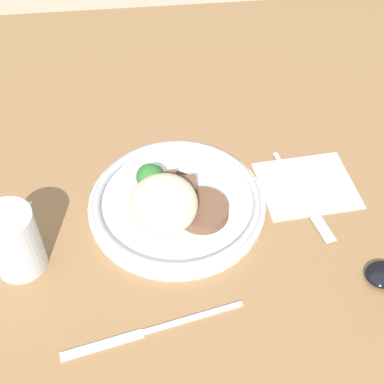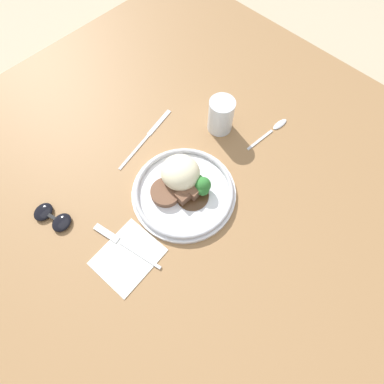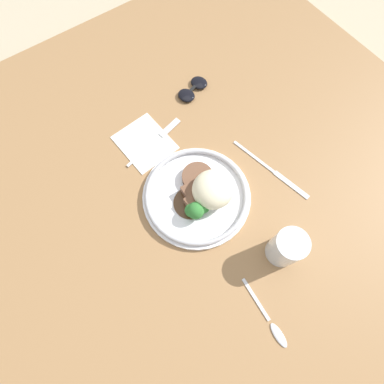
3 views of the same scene
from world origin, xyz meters
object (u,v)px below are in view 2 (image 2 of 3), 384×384
(knife, at_px, (147,136))
(plate, at_px, (184,186))
(spoon, at_px, (275,128))
(juice_glass, at_px, (221,116))
(sunglasses, at_px, (52,217))
(fork, at_px, (121,243))

(knife, bearing_deg, plate, -115.26)
(spoon, bearing_deg, juice_glass, 137.55)
(plate, xyz_separation_m, sunglasses, (-0.27, 0.17, -0.01))
(juice_glass, relative_size, spoon, 0.63)
(fork, relative_size, sunglasses, 1.70)
(juice_glass, height_order, sunglasses, juice_glass)
(knife, distance_m, spoon, 0.35)
(fork, bearing_deg, plate, -105.03)
(fork, height_order, knife, fork)
(juice_glass, xyz_separation_m, fork, (-0.40, -0.06, -0.04))
(plate, height_order, fork, plate)
(fork, bearing_deg, spoon, -108.61)
(spoon, bearing_deg, knife, 143.84)
(plate, height_order, knife, plate)
(knife, bearing_deg, sunglasses, 171.32)
(juice_glass, relative_size, knife, 0.42)
(sunglasses, bearing_deg, fork, -81.10)
(juice_glass, relative_size, sunglasses, 0.91)
(plate, bearing_deg, knife, 76.47)
(juice_glass, distance_m, fork, 0.40)
(spoon, height_order, sunglasses, sunglasses)
(knife, xyz_separation_m, spoon, (0.26, -0.23, 0.00))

